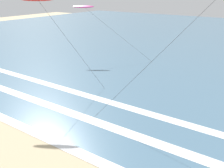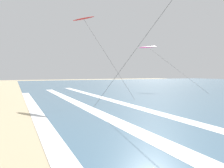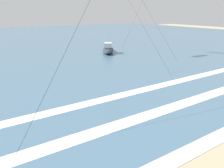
{
  "view_description": "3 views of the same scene",
  "coord_description": "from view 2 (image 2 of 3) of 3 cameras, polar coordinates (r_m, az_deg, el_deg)",
  "views": [
    {
      "loc": [
        7.93,
        -2.46,
        10.08
      ],
      "look_at": [
        -2.27,
        12.08,
        3.47
      ],
      "focal_mm": 41.61,
      "sensor_mm": 36.0,
      "label": 1
    },
    {
      "loc": [
        10.54,
        6.64,
        2.78
      ],
      "look_at": [
        -0.69,
        12.14,
        2.11
      ],
      "focal_mm": 32.01,
      "sensor_mm": 36.0,
      "label": 2
    },
    {
      "loc": [
        -5.23,
        2.67,
        6.25
      ],
      "look_at": [
        0.19,
        10.95,
        2.93
      ],
      "focal_mm": 35.29,
      "sensor_mm": 36.0,
      "label": 3
    }
  ],
  "objects": [
    {
      "name": "kite_red_high_right",
      "position": [
        24.41,
        -8.13,
        17.9
      ],
      "size": [
        5.92,
        5.45,
        9.31
      ],
      "color": "red",
      "rests_on": "ground"
    },
    {
      "name": "wave_foam_mid_break",
      "position": [
        10.42,
        5.02,
        -12.35
      ],
      "size": [
        52.55,
        1.02,
        0.01
      ],
      "primitive_type": "cube",
      "color": "white",
      "rests_on": "ocean_surface"
    },
    {
      "name": "kite_magenta_high_left",
      "position": [
        36.41,
        10.23,
        10.29
      ],
      "size": [
        12.14,
        3.76,
        7.66
      ],
      "color": "#CC2384",
      "rests_on": "ground"
    },
    {
      "name": "wave_foam_outer_break",
      "position": [
        15.36,
        9.99,
        -7.36
      ],
      "size": [
        50.6,
        0.98,
        0.01
      ],
      "primitive_type": "cube",
      "color": "white",
      "rests_on": "ocean_surface"
    },
    {
      "name": "wave_foam_shoreline",
      "position": [
        10.57,
        -18.41,
        -12.27
      ],
      "size": [
        40.7,
        0.86,
        0.01
      ],
      "primitive_type": "cube",
      "color": "white",
      "rests_on": "ocean_surface"
    }
  ]
}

